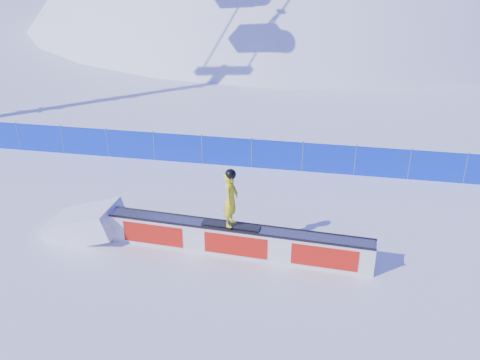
# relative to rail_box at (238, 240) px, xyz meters

# --- Properties ---
(ground) EXTENTS (160.00, 160.00, 0.00)m
(ground) POSITION_rel_rail_box_xyz_m (-1.58, 1.61, -0.46)
(ground) COLOR white
(ground) RESTS_ON ground
(snow_hill) EXTENTS (64.00, 64.00, 64.00)m
(snow_hill) POSITION_rel_rail_box_xyz_m (-1.58, 43.61, -18.46)
(snow_hill) COLOR white
(snow_hill) RESTS_ON ground
(safety_fence) EXTENTS (22.05, 0.05, 1.30)m
(safety_fence) POSITION_rel_rail_box_xyz_m (-1.58, 6.11, 0.14)
(safety_fence) COLOR #0B2DCB
(safety_fence) RESTS_ON ground
(rail_box) EXTENTS (7.83, 1.02, 0.94)m
(rail_box) POSITION_rel_rail_box_xyz_m (0.00, 0.00, 0.00)
(rail_box) COLOR silver
(rail_box) RESTS_ON ground
(snow_ramp) EXTENTS (2.40, 1.58, 1.44)m
(snow_ramp) POSITION_rel_rail_box_xyz_m (-4.87, 0.29, -0.46)
(snow_ramp) COLOR white
(snow_ramp) RESTS_ON ground
(snowboarder) EXTENTS (1.72, 0.65, 1.78)m
(snowboarder) POSITION_rel_rail_box_xyz_m (-0.20, 0.01, 1.35)
(snowboarder) COLOR black
(snowboarder) RESTS_ON rail_box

